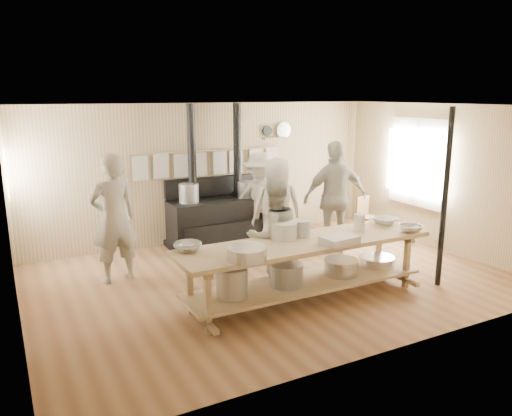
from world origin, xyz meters
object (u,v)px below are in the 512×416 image
at_px(cook_by_window, 261,199).
at_px(stove, 217,216).
at_px(prep_table, 305,264).
at_px(roasting_pan, 339,240).
at_px(cook_center, 277,208).
at_px(chair, 368,224).
at_px(cook_left, 274,236).
at_px(cook_right, 335,198).
at_px(cook_far_left, 114,219).

bearing_deg(cook_by_window, stove, -173.08).
relative_size(prep_table, roasting_pan, 7.56).
relative_size(stove, roasting_pan, 5.46).
distance_m(prep_table, cook_center, 1.94).
height_order(stove, prep_table, stove).
bearing_deg(cook_center, chair, -152.12).
xyz_separation_m(cook_by_window, roasting_pan, (-0.39, -2.92, 0.04)).
distance_m(stove, cook_left, 2.56).
xyz_separation_m(prep_table, cook_right, (1.64, 1.55, 0.47)).
distance_m(cook_right, roasting_pan, 2.30).
distance_m(cook_far_left, cook_left, 2.39).
bearing_deg(stove, roasting_pan, -84.73).
distance_m(prep_table, cook_by_window, 2.70).
height_order(stove, chair, stove).
distance_m(cook_center, chair, 2.40).
bearing_deg(stove, cook_right, -41.88).
bearing_deg(cook_center, cook_left, 77.95).
height_order(stove, cook_by_window, stove).
xyz_separation_m(cook_far_left, roasting_pan, (2.42, -2.26, -0.07)).
bearing_deg(cook_by_window, cook_center, -58.88).
relative_size(stove, cook_by_window, 1.51).
bearing_deg(roasting_pan, prep_table, 133.31).
bearing_deg(cook_center, cook_right, -174.41).
bearing_deg(cook_far_left, cook_left, 131.92).
xyz_separation_m(cook_left, cook_by_window, (0.92, 2.10, 0.05)).
height_order(stove, roasting_pan, stove).
bearing_deg(stove, prep_table, -90.04).
height_order(cook_center, cook_right, cook_right).
distance_m(cook_far_left, roasting_pan, 3.31).
relative_size(cook_left, cook_right, 0.83).
distance_m(prep_table, roasting_pan, 0.59).
bearing_deg(cook_by_window, cook_right, -9.67).
xyz_separation_m(stove, cook_center, (0.60, -1.21, 0.35)).
bearing_deg(cook_right, cook_left, 42.32).
bearing_deg(cook_far_left, chair, 171.73).
distance_m(cook_far_left, chair, 5.06).
distance_m(cook_left, chair, 3.57).
distance_m(cook_far_left, cook_right, 3.76).
distance_m(cook_left, cook_center, 1.56).
distance_m(cook_left, roasting_pan, 0.97).
distance_m(cook_left, cook_by_window, 2.30).
distance_m(cook_center, roasting_pan, 2.16).
relative_size(chair, roasting_pan, 1.61).
height_order(prep_table, cook_by_window, cook_by_window).
bearing_deg(cook_left, cook_by_window, -110.43).
distance_m(cook_right, chair, 1.59).
height_order(cook_left, chair, cook_left).
bearing_deg(cook_right, cook_center, -1.82).
bearing_deg(cook_right, prep_table, 55.85).
bearing_deg(chair, cook_far_left, 171.07).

